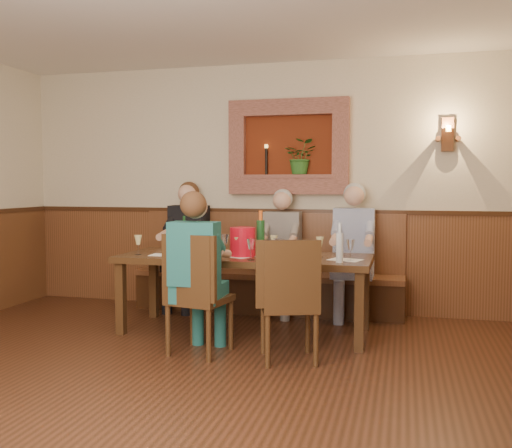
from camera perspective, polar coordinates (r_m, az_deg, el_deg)
The scene contains 33 objects.
ground_plane at distance 3.95m, azimuth -8.77°, elevation -17.28°, with size 6.00×6.00×0.00m, color #341C0E.
room_shell at distance 3.71m, azimuth -9.09°, elevation 11.02°, with size 6.04×6.04×2.82m.
wainscoting at distance 3.78m, azimuth -8.87°, elevation -8.96°, with size 6.02×6.02×1.15m.
wall_niche at distance 6.45m, azimuth 3.58°, elevation 7.32°, with size 1.36×0.30×1.06m.
wall_sconce at distance 6.34m, azimuth 18.61°, elevation 8.42°, with size 0.25×0.20×0.35m.
dining_table at distance 5.48m, azimuth -1.15°, elevation -3.93°, with size 2.40×0.90×0.75m.
bench at distance 6.44m, azimuth 1.15°, elevation -5.87°, with size 3.00×0.45×1.11m.
chair_near_left at distance 4.90m, azimuth -5.75°, elevation -9.40°, with size 0.53×0.53×1.03m.
chair_near_right at distance 4.68m, azimuth 3.32°, elevation -10.10°, with size 0.56×0.56×1.00m.
person_bench_left at distance 6.57m, azimuth -7.00°, elevation -3.24°, with size 0.44×0.53×1.46m.
person_bench_mid at distance 6.26m, azimuth 2.49°, elevation -3.93°, with size 0.40×0.49×1.38m.
person_bench_right at distance 6.14m, azimuth 9.66°, elevation -3.84°, with size 0.43×0.53×1.45m.
person_chair_front at distance 4.82m, azimuth -5.80°, elevation -6.34°, with size 0.40×0.49×1.38m.
spittoon_bucket at distance 5.39m, azimuth -1.35°, elevation -1.79°, with size 0.24×0.24×0.27m, color red.
wine_bottle_green_a at distance 5.45m, azimuth 0.46°, elevation -1.29°, with size 0.09×0.09×0.43m.
wine_bottle_green_b at distance 5.86m, azimuth -7.18°, elevation -1.29°, with size 0.07×0.07×0.36m.
water_bottle at distance 5.01m, azimuth 8.36°, elevation -2.26°, with size 0.08×0.08×0.35m.
tasting_sheet_a at distance 5.57m, azimuth -9.13°, elevation -3.06°, with size 0.27×0.19×0.00m, color white.
tasting_sheet_b at distance 5.40m, azimuth -1.97°, elevation -3.24°, with size 0.31×0.22×0.00m, color white.
tasting_sheet_c at distance 5.20m, azimuth 8.93°, elevation -3.55°, with size 0.28×0.20×0.00m, color white.
tasting_sheet_d at distance 5.30m, azimuth -5.05°, elevation -3.39°, with size 0.24×0.17×0.00m, color white.
wine_glass_0 at distance 5.65m, azimuth -11.70°, elevation -2.03°, with size 0.08×0.08×0.19m, color #D0C27C, non-canonical shape.
wine_glass_1 at distance 5.79m, azimuth -8.21°, elevation -1.85°, with size 0.08×0.08×0.19m, color white, non-canonical shape.
wine_glass_2 at distance 5.42m, azimuth -6.61°, elevation -2.23°, with size 0.08×0.08×0.19m, color #D0C27C, non-canonical shape.
wine_glass_3 at distance 5.61m, azimuth -3.10°, elevation -1.99°, with size 0.08×0.08×0.19m, color white, non-canonical shape.
wine_glass_4 at distance 5.32m, azimuth -1.83°, elevation -2.32°, with size 0.08×0.08×0.19m, color #D0C27C, non-canonical shape.
wine_glass_5 at distance 5.49m, azimuth 1.80°, elevation -2.13°, with size 0.08×0.08×0.19m, color #D0C27C, non-canonical shape.
wine_glass_6 at distance 5.16m, azimuth 2.19°, elevation -2.52°, with size 0.08×0.08×0.19m, color white, non-canonical shape.
wine_glass_7 at distance 5.37m, azimuth 6.40°, elevation -2.29°, with size 0.08×0.08×0.19m, color #D0C27C, non-canonical shape.
wine_glass_8 at distance 5.15m, azimuth 9.43°, elevation -2.59°, with size 0.08×0.08×0.19m, color white, non-canonical shape.
wine_glass_9 at distance 5.26m, azimuth -3.86°, elevation -2.40°, with size 0.08×0.08×0.19m, color #D0C27C, non-canonical shape.
wine_glass_10 at distance 5.10m, azimuth 2.41°, elevation -2.59°, with size 0.08×0.08×0.19m, color white, non-canonical shape.
wine_glass_11 at distance 5.14m, azimuth -0.53°, elevation -2.55°, with size 0.08×0.08×0.19m, color white, non-canonical shape.
Camera 1 is at (1.47, -3.38, 1.43)m, focal length 40.00 mm.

